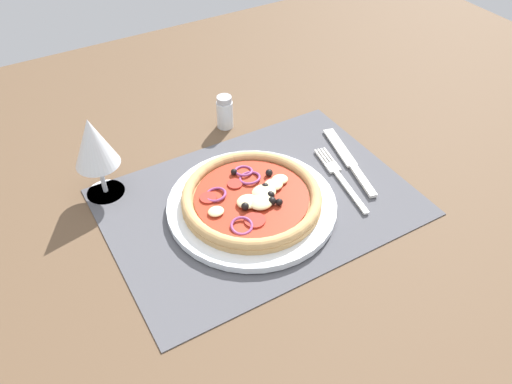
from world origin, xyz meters
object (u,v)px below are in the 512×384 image
Objects in this scene: plate at (252,205)px; knife at (349,160)px; fork at (339,175)px; wine_glass at (93,144)px; pepper_shaker at (225,112)px; pizza at (252,197)px.

knife is (21.21, 1.72, -0.35)cm from plate.
knife is at bearing -47.85° from fork.
knife is 44.06cm from wine_glass.
wine_glass reaches higher than pepper_shaker.
knife is at bearing 4.64° from plate.
plate reaches higher than knife.
knife is 1.33× the size of wine_glass.
fork is at bearing -2.74° from plate.
pizza is 26.28cm from wine_glass.
pizza is (0.02, -0.02, 1.72)cm from plate.
pizza is at bearing -39.74° from wine_glass.
plate is at bearing -39.74° from wine_glass.
pepper_shaker is at bearing 15.02° from wine_glass.
wine_glass is at bearing 84.37° from knife.
wine_glass reaches higher than plate.
plate is 17.09cm from fork.
knife is (21.18, 1.74, -2.07)cm from pizza.
pepper_shaker reaches higher than plate.
pizza reaches higher than plate.
wine_glass is (-36.40, 16.89, 9.65)cm from fork.
pizza is 1.14× the size of knife.
knife is (4.14, 2.54, 0.03)cm from fork.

